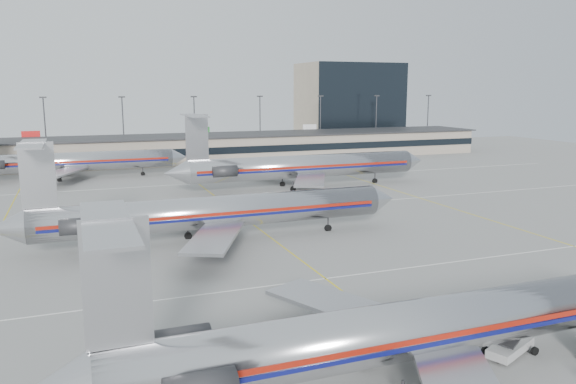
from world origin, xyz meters
name	(u,v)px	position (x,y,z in m)	size (l,w,h in m)	color
ground	(381,320)	(0.00, 0.00, 0.00)	(260.00, 260.00, 0.00)	gray
apron_markings	(325,278)	(0.00, 10.00, 0.01)	(160.00, 0.15, 0.02)	silver
terminal	(169,149)	(0.00, 97.97, 3.16)	(162.00, 17.00, 6.25)	gray
light_mast_row	(160,123)	(0.00, 112.00, 8.58)	(163.60, 0.40, 15.28)	#38383D
distant_building	(349,103)	(62.00, 128.00, 12.50)	(30.00, 20.00, 25.00)	tan
jet_foreground	(411,329)	(-2.97, -8.36, 3.29)	(43.25, 25.47, 11.32)	#B7B7BB
jet_second_row	(209,212)	(-7.09, 25.84, 3.48)	(45.86, 27.00, 12.00)	#B7B7BB
jet_third_row	(299,166)	(15.59, 55.07, 3.82)	(48.17, 29.63, 13.17)	#B7B7BB
jet_back_row	(70,161)	(-21.77, 79.57, 3.44)	(43.27, 26.62, 11.83)	#B7B7BB
belt_loader	(512,345)	(5.09, -7.85, 0.67)	(4.90, 2.95, 2.52)	#A2A2A2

